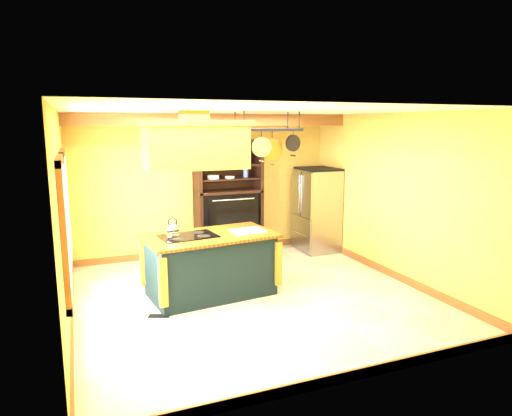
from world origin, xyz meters
TOP-DOWN VIEW (x-y plane):
  - floor at (0.00, 0.00)m, footprint 5.00×5.00m
  - ceiling at (0.00, 0.00)m, footprint 5.00×5.00m
  - wall_back at (0.00, 2.50)m, footprint 5.00×0.02m
  - wall_front at (0.00, -2.50)m, footprint 5.00×0.02m
  - wall_left at (-2.50, 0.00)m, footprint 0.02×5.00m
  - wall_right at (2.50, 0.00)m, footprint 0.02×5.00m
  - ceiling_beam at (0.00, 1.70)m, footprint 5.00×0.15m
  - window_near at (-2.47, -0.80)m, footprint 0.06×1.06m
  - window_far at (-2.47, 0.60)m, footprint 0.06×1.06m
  - kitchen_island at (-0.54, 0.30)m, footprint 2.01×1.27m
  - range_hood at (-0.74, 0.30)m, footprint 1.48×0.84m
  - pot_rack at (0.36, 0.31)m, footprint 1.02×0.48m
  - refrigerator at (2.13, 1.90)m, footprint 0.71×0.83m
  - hutch at (0.37, 2.26)m, footprint 1.26×0.57m
  - floor_register at (-1.41, -0.22)m, footprint 0.30×0.22m

SIDE VIEW (x-z plane):
  - floor at x=0.00m, z-range 0.00..0.00m
  - floor_register at x=-1.41m, z-range 0.00..0.01m
  - kitchen_island at x=-0.54m, z-range -0.09..1.02m
  - refrigerator at x=2.13m, z-range -0.02..1.61m
  - hutch at x=0.37m, z-range -0.25..1.98m
  - wall_back at x=0.00m, z-range 0.00..2.70m
  - wall_front at x=0.00m, z-range 0.00..2.70m
  - wall_left at x=-2.50m, z-range 0.00..2.70m
  - wall_right at x=2.50m, z-range 0.00..2.70m
  - window_near at x=-2.47m, z-range 0.62..2.18m
  - window_far at x=-2.47m, z-range 0.62..2.18m
  - range_hood at x=-0.74m, z-range 1.85..2.65m
  - pot_rack at x=0.36m, z-range 1.98..2.71m
  - ceiling_beam at x=0.00m, z-range 2.49..2.69m
  - ceiling at x=0.00m, z-range 2.70..2.70m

